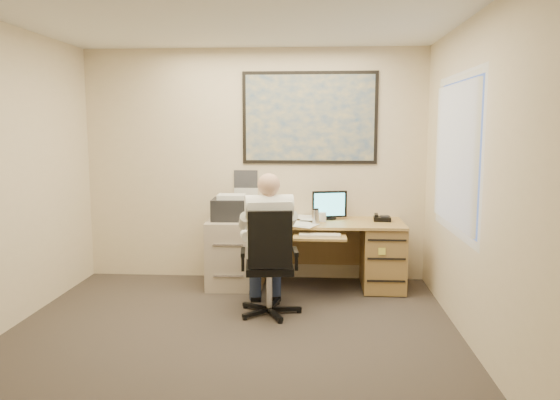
# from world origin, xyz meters

# --- Properties ---
(room_shell) EXTENTS (4.00, 4.50, 2.70)m
(room_shell) POSITION_xyz_m (0.00, 0.00, 1.35)
(room_shell) COLOR #372F2A
(room_shell) RESTS_ON ground
(desk) EXTENTS (1.60, 0.97, 1.07)m
(desk) POSITION_xyz_m (1.23, 1.90, 0.44)
(desk) COLOR tan
(desk) RESTS_ON ground
(world_map) EXTENTS (1.56, 0.03, 1.06)m
(world_map) POSITION_xyz_m (0.65, 2.23, 1.90)
(world_map) COLOR #1E4C93
(world_map) RESTS_ON room_shell
(wall_calendar) EXTENTS (0.28, 0.01, 0.42)m
(wall_calendar) POSITION_xyz_m (-0.10, 2.24, 1.08)
(wall_calendar) COLOR white
(wall_calendar) RESTS_ON room_shell
(window_blinds) EXTENTS (0.06, 1.40, 1.30)m
(window_blinds) POSITION_xyz_m (1.97, 0.80, 1.55)
(window_blinds) COLOR beige
(window_blinds) RESTS_ON room_shell
(filing_cabinet) EXTENTS (0.56, 0.67, 1.05)m
(filing_cabinet) POSITION_xyz_m (-0.21, 1.88, 0.45)
(filing_cabinet) COLOR #B7A794
(filing_cabinet) RESTS_ON ground
(office_chair) EXTENTS (0.69, 0.69, 1.04)m
(office_chair) POSITION_xyz_m (0.28, 0.90, 0.30)
(office_chair) COLOR black
(office_chair) RESTS_ON ground
(person) EXTENTS (0.73, 0.92, 1.36)m
(person) POSITION_xyz_m (0.29, 0.98, 0.68)
(person) COLOR white
(person) RESTS_ON office_chair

